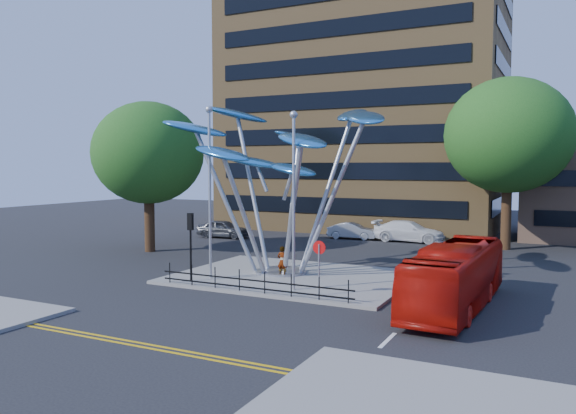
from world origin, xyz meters
The scene contains 18 objects.
ground centered at (0.00, 0.00, 0.00)m, with size 120.00×120.00×0.00m, color black.
traffic_island centered at (-1.00, 6.00, 0.07)m, with size 12.00×9.00×0.15m, color slate.
double_yellow_near centered at (0.00, -6.00, 0.01)m, with size 40.00×0.12×0.01m, color gold.
double_yellow_far centered at (0.00, -6.30, 0.01)m, with size 40.00×0.12×0.01m, color gold.
brick_tower centered at (-6.00, 32.00, 15.00)m, with size 25.00×15.00×30.00m, color olive.
tree_right centered at (8.00, 22.00, 8.04)m, with size 8.80×8.80×12.11m.
tree_left centered at (-14.00, 10.00, 6.79)m, with size 7.60×7.60×10.32m.
leaf_sculpture centered at (-2.07, 6.68, 6.87)m, with size 12.72×9.54×9.51m.
street_lamp_left centered at (-4.50, 3.50, 5.36)m, with size 0.36×0.36×8.80m.
street_lamp_right centered at (0.50, 3.00, 5.09)m, with size 0.36×0.36×8.30m.
traffic_light_island centered at (-5.00, 2.50, 2.61)m, with size 0.28×0.18×3.42m.
no_entry_sign_island centered at (2.00, 2.52, 1.82)m, with size 0.60×0.10×2.45m.
pedestrian_railing_front centered at (-1.00, 1.70, 0.55)m, with size 10.00×0.06×1.00m.
red_bus centered at (7.78, 3.40, 1.35)m, with size 2.26×9.68×2.70m, color #A80F07.
pedestrian centered at (-1.39, 5.55, 0.95)m, with size 0.58×0.38×1.60m, color gray.
parked_car_left centered at (-13.52, 18.53, 0.75)m, with size 1.76×4.38×1.49m, color #42444A.
parked_car_mid centered at (-3.69, 22.52, 0.66)m, with size 1.39×4.00×1.32m, color #AFB3B7.
parked_car_right centered at (0.81, 23.00, 0.81)m, with size 2.27×5.57×1.62m, color white.
Camera 1 is at (11.81, -20.27, 5.94)m, focal length 35.00 mm.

